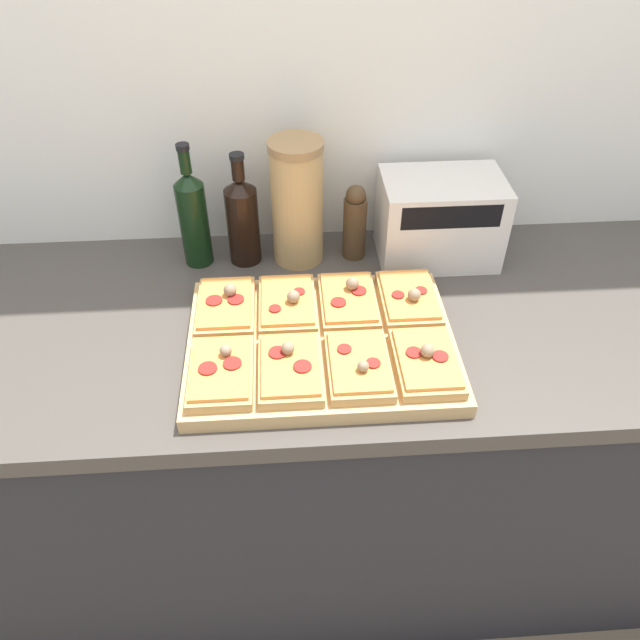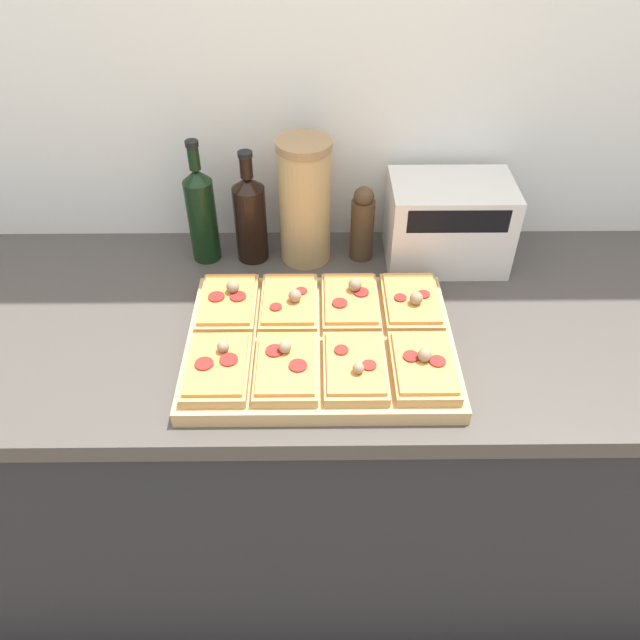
{
  "view_description": "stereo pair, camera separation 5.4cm",
  "coord_description": "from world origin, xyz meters",
  "px_view_note": "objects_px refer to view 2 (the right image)",
  "views": [
    {
      "loc": [
        0.01,
        -0.67,
        1.75
      ],
      "look_at": [
        0.08,
        0.25,
        0.95
      ],
      "focal_mm": 35.0,
      "sensor_mm": 36.0,
      "label": 1
    },
    {
      "loc": [
        0.07,
        -0.67,
        1.75
      ],
      "look_at": [
        0.08,
        0.25,
        0.95
      ],
      "focal_mm": 35.0,
      "sensor_mm": 36.0,
      "label": 2
    }
  ],
  "objects_px": {
    "olive_oil_bottle": "(202,213)",
    "toaster_oven": "(448,223)",
    "grain_jar_tall": "(305,202)",
    "pepper_mill": "(362,224)",
    "wine_bottle": "(250,217)",
    "cutting_board": "(320,344)"
  },
  "relations": [
    {
      "from": "olive_oil_bottle",
      "to": "toaster_oven",
      "type": "xyz_separation_m",
      "value": [
        0.56,
        -0.01,
        -0.02
      ]
    },
    {
      "from": "grain_jar_tall",
      "to": "toaster_oven",
      "type": "distance_m",
      "value": 0.33
    },
    {
      "from": "grain_jar_tall",
      "to": "pepper_mill",
      "type": "relative_size",
      "value": 1.59
    },
    {
      "from": "olive_oil_bottle",
      "to": "wine_bottle",
      "type": "height_order",
      "value": "olive_oil_bottle"
    },
    {
      "from": "olive_oil_bottle",
      "to": "grain_jar_tall",
      "type": "distance_m",
      "value": 0.23
    },
    {
      "from": "pepper_mill",
      "to": "grain_jar_tall",
      "type": "bearing_deg",
      "value": 180.0
    },
    {
      "from": "olive_oil_bottle",
      "to": "wine_bottle",
      "type": "distance_m",
      "value": 0.11
    },
    {
      "from": "wine_bottle",
      "to": "pepper_mill",
      "type": "height_order",
      "value": "wine_bottle"
    },
    {
      "from": "olive_oil_bottle",
      "to": "pepper_mill",
      "type": "xyz_separation_m",
      "value": [
        0.36,
        -0.0,
        -0.03
      ]
    },
    {
      "from": "olive_oil_bottle",
      "to": "cutting_board",
      "type": "bearing_deg",
      "value": -50.67
    },
    {
      "from": "cutting_board",
      "to": "grain_jar_tall",
      "type": "relative_size",
      "value": 1.79
    },
    {
      "from": "olive_oil_bottle",
      "to": "grain_jar_tall",
      "type": "bearing_deg",
      "value": -0.0
    },
    {
      "from": "pepper_mill",
      "to": "toaster_oven",
      "type": "distance_m",
      "value": 0.19
    },
    {
      "from": "olive_oil_bottle",
      "to": "grain_jar_tall",
      "type": "height_order",
      "value": "same"
    },
    {
      "from": "pepper_mill",
      "to": "toaster_oven",
      "type": "height_order",
      "value": "toaster_oven"
    },
    {
      "from": "wine_bottle",
      "to": "grain_jar_tall",
      "type": "height_order",
      "value": "grain_jar_tall"
    },
    {
      "from": "grain_jar_tall",
      "to": "pepper_mill",
      "type": "xyz_separation_m",
      "value": [
        0.13,
        0.0,
        -0.06
      ]
    },
    {
      "from": "toaster_oven",
      "to": "grain_jar_tall",
      "type": "bearing_deg",
      "value": 177.71
    },
    {
      "from": "olive_oil_bottle",
      "to": "toaster_oven",
      "type": "height_order",
      "value": "olive_oil_bottle"
    },
    {
      "from": "cutting_board",
      "to": "olive_oil_bottle",
      "type": "relative_size",
      "value": 1.78
    },
    {
      "from": "cutting_board",
      "to": "wine_bottle",
      "type": "height_order",
      "value": "wine_bottle"
    },
    {
      "from": "wine_bottle",
      "to": "cutting_board",
      "type": "bearing_deg",
      "value": -64.27
    }
  ]
}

